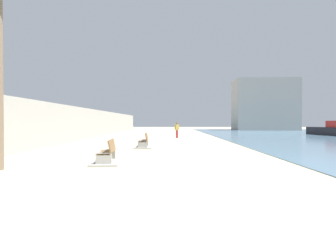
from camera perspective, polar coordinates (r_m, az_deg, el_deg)
ground_plane at (r=25.46m, az=-1.70°, el=-2.92°), size 120.00×120.00×0.00m
seawall at (r=26.76m, az=-17.96°, el=0.45°), size 0.80×64.00×3.01m
bench_near at (r=11.35m, az=-12.95°, el=-6.57°), size 1.30×2.20×0.98m
bench_far at (r=17.56m, az=-5.25°, el=-3.89°), size 1.18×2.14×0.98m
person_walking at (r=27.82m, az=1.93°, el=-0.59°), size 0.50×0.29×1.67m
boat_mid_bay at (r=37.78m, az=32.05°, el=-0.72°), size 3.08×7.33×1.79m
harbor_building at (r=56.73m, az=20.00°, el=4.26°), size 12.00×6.00×10.11m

